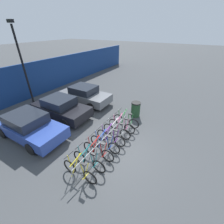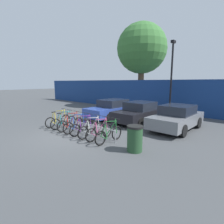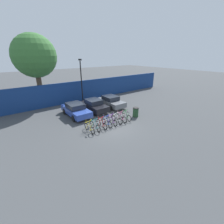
# 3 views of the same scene
# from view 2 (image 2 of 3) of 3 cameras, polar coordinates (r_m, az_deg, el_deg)

# --- Properties ---
(ground_plane) EXTENTS (120.00, 120.00, 0.00)m
(ground_plane) POSITION_cam_2_polar(r_m,az_deg,el_deg) (9.27, -13.25, -7.39)
(ground_plane) COLOR #424447
(hoarding_wall) EXTENTS (36.00, 0.16, 2.88)m
(hoarding_wall) POSITION_cam_2_polar(r_m,az_deg,el_deg) (16.27, 15.37, 5.02)
(hoarding_wall) COLOR navy
(hoarding_wall) RESTS_ON ground
(bike_rack) EXTENTS (4.82, 0.04, 0.57)m
(bike_rack) POSITION_cam_2_polar(r_m,az_deg,el_deg) (9.48, -9.82, -3.77)
(bike_rack) COLOR gray
(bike_rack) RESTS_ON ground
(bicycle_yellow) EXTENTS (0.68, 1.71, 1.05)m
(bicycle_yellow) POSITION_cam_2_polar(r_m,az_deg,el_deg) (11.16, -17.17, -2.65)
(bicycle_yellow) COLOR black
(bicycle_yellow) RESTS_ON ground
(bicycle_teal) EXTENTS (0.68, 1.71, 1.05)m
(bicycle_teal) POSITION_cam_2_polar(r_m,az_deg,el_deg) (10.66, -15.51, -3.15)
(bicycle_teal) COLOR black
(bicycle_teal) RESTS_ON ground
(bicycle_red) EXTENTS (0.68, 1.71, 1.05)m
(bicycle_red) POSITION_cam_2_polar(r_m,az_deg,el_deg) (10.09, -13.41, -3.78)
(bicycle_red) COLOR black
(bicycle_red) RESTS_ON ground
(bicycle_blue) EXTENTS (0.68, 1.71, 1.05)m
(bicycle_blue) POSITION_cam_2_polar(r_m,az_deg,el_deg) (9.64, -11.49, -4.34)
(bicycle_blue) COLOR black
(bicycle_blue) RESTS_ON ground
(bicycle_purple) EXTENTS (0.68, 1.71, 1.05)m
(bicycle_purple) POSITION_cam_2_polar(r_m,az_deg,el_deg) (9.19, -9.37, -4.96)
(bicycle_purple) COLOR black
(bicycle_purple) RESTS_ON ground
(bicycle_white) EXTENTS (0.68, 1.71, 1.05)m
(bicycle_white) POSITION_cam_2_polar(r_m,az_deg,el_deg) (8.71, -6.71, -5.73)
(bicycle_white) COLOR black
(bicycle_white) RESTS_ON ground
(bicycle_pink) EXTENTS (0.68, 1.71, 1.05)m
(bicycle_pink) POSITION_cam_2_polar(r_m,az_deg,el_deg) (8.30, -4.13, -6.46)
(bicycle_pink) COLOR black
(bicycle_pink) RESTS_ON ground
(bicycle_green) EXTENTS (0.68, 1.71, 1.05)m
(bicycle_green) POSITION_cam_2_polar(r_m,az_deg,el_deg) (7.88, -1.00, -7.33)
(bicycle_green) COLOR black
(bicycle_green) RESTS_ON ground
(car_blue) EXTENTS (1.91, 4.29, 1.40)m
(car_blue) POSITION_cam_2_polar(r_m,az_deg,el_deg) (13.17, 0.09, 1.03)
(car_blue) COLOR #2D479E
(car_blue) RESTS_ON ground
(car_black) EXTENTS (1.91, 3.97, 1.40)m
(car_black) POSITION_cam_2_polar(r_m,az_deg,el_deg) (11.78, 8.94, -0.14)
(car_black) COLOR black
(car_black) RESTS_ON ground
(car_grey) EXTENTS (1.91, 4.06, 1.40)m
(car_grey) POSITION_cam_2_polar(r_m,az_deg,el_deg) (10.65, 20.34, -1.69)
(car_grey) COLOR slate
(car_grey) RESTS_ON ground
(lamp_post) EXTENTS (0.24, 0.44, 5.81)m
(lamp_post) POSITION_cam_2_polar(r_m,az_deg,el_deg) (14.72, 18.84, 11.45)
(lamp_post) COLOR black
(lamp_post) RESTS_ON ground
(trash_bin) EXTENTS (0.63, 0.63, 1.03)m
(trash_bin) POSITION_cam_2_polar(r_m,az_deg,el_deg) (6.95, 7.45, -8.56)
(trash_bin) COLOR #234728
(trash_bin) RESTS_ON ground
(tree_behind_hoarding) EXTENTS (5.21, 5.21, 8.76)m
(tree_behind_hoarding) POSITION_cam_2_polar(r_m,az_deg,el_deg) (19.70, 9.68, 19.64)
(tree_behind_hoarding) COLOR brown
(tree_behind_hoarding) RESTS_ON ground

